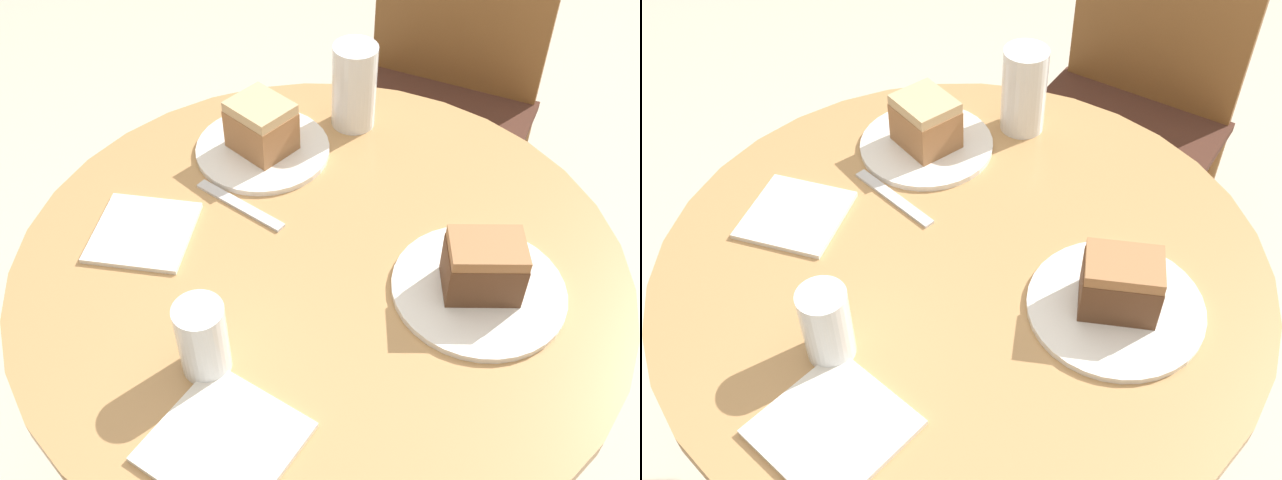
{
  "view_description": "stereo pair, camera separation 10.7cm",
  "coord_description": "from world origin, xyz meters",
  "views": [
    {
      "loc": [
        0.24,
        -0.7,
        1.57
      ],
      "look_at": [
        0.0,
        0.0,
        0.8
      ],
      "focal_mm": 42.0,
      "sensor_mm": 36.0,
      "label": 1
    },
    {
      "loc": [
        0.34,
        -0.66,
        1.57
      ],
      "look_at": [
        0.0,
        0.0,
        0.8
      ],
      "focal_mm": 42.0,
      "sensor_mm": 36.0,
      "label": 2
    }
  ],
  "objects": [
    {
      "name": "glass_water",
      "position": [
        -0.05,
        0.33,
        0.83
      ],
      "size": [
        0.08,
        0.08,
        0.15
      ],
      "color": "silver",
      "rests_on": "table"
    },
    {
      "name": "fork",
      "position": [
        -0.16,
        0.07,
        0.76
      ],
      "size": [
        0.17,
        0.07,
        0.0
      ],
      "rotation": [
        0.0,
        0.0,
        2.82
      ],
      "color": "silver",
      "rests_on": "table"
    },
    {
      "name": "cake_slice_near",
      "position": [
        -0.17,
        0.2,
        0.81
      ],
      "size": [
        0.12,
        0.12,
        0.09
      ],
      "rotation": [
        0.0,
        0.0,
        1.14
      ],
      "color": "#9E6B42",
      "rests_on": "plate_near"
    },
    {
      "name": "glass_lemonade",
      "position": [
        -0.08,
        -0.22,
        0.81
      ],
      "size": [
        0.06,
        0.06,
        0.11
      ],
      "color": "silver",
      "rests_on": "table"
    },
    {
      "name": "plate_near",
      "position": [
        -0.17,
        0.2,
        0.76
      ],
      "size": [
        0.23,
        0.23,
        0.01
      ],
      "color": "white",
      "rests_on": "table"
    },
    {
      "name": "cake_slice_far",
      "position": [
        0.23,
        0.01,
        0.81
      ],
      "size": [
        0.12,
        0.1,
        0.09
      ],
      "rotation": [
        0.0,
        0.0,
        5.03
      ],
      "color": "brown",
      "rests_on": "plate_far"
    },
    {
      "name": "plate_far",
      "position": [
        0.23,
        0.01,
        0.76
      ],
      "size": [
        0.24,
        0.24,
        0.01
      ],
      "color": "white",
      "rests_on": "table"
    },
    {
      "name": "napkin_stack",
      "position": [
        -0.01,
        -0.32,
        0.76
      ],
      "size": [
        0.2,
        0.2,
        0.01
      ],
      "rotation": [
        0.0,
        0.0,
        -0.25
      ],
      "color": "silver",
      "rests_on": "table"
    },
    {
      "name": "napkin_side",
      "position": [
        -0.27,
        -0.04,
        0.76
      ],
      "size": [
        0.17,
        0.17,
        0.01
      ],
      "rotation": [
        0.0,
        0.0,
        0.17
      ],
      "color": "silver",
      "rests_on": "table"
    },
    {
      "name": "chair",
      "position": [
        0.02,
        0.84,
        0.49
      ],
      "size": [
        0.5,
        0.47,
        0.94
      ],
      "rotation": [
        0.0,
        0.0,
        -0.1
      ],
      "color": "brown",
      "rests_on": "ground_plane"
    },
    {
      "name": "table",
      "position": [
        0.0,
        0.0,
        0.58
      ],
      "size": [
        0.9,
        0.9,
        0.76
      ],
      "color": "tan",
      "rests_on": "ground_plane"
    }
  ]
}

